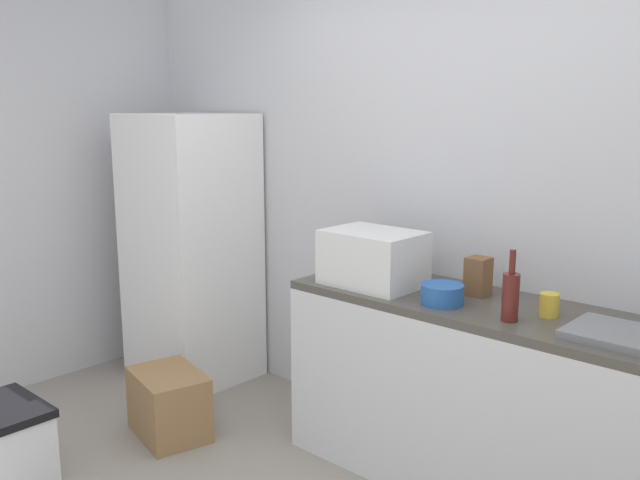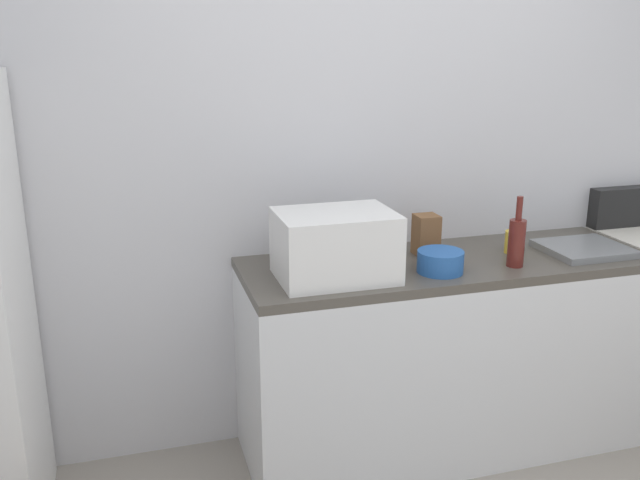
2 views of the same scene
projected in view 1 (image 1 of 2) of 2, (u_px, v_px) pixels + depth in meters
The scene contains 11 objects.
wall_back at pixel (465, 200), 3.44m from camera, with size 5.00×0.10×2.60m, color silver.
kitchen_counter at pixel (475, 396), 3.16m from camera, with size 1.80×0.60×0.90m.
refrigerator at pixel (191, 249), 4.39m from camera, with size 0.68×0.66×1.72m, color white.
microwave at pixel (373, 258), 3.34m from camera, with size 0.46×0.34×0.27m, color white.
sink_basin at pixel (618, 334), 2.60m from camera, with size 0.36×0.32×0.03m, color slate.
wine_bottle at pixel (511, 295), 2.78m from camera, with size 0.07×0.07×0.30m.
coffee_mug at pixel (549, 305), 2.85m from camera, with size 0.08×0.08×0.10m, color gold.
knife_block at pixel (478, 276), 3.17m from camera, with size 0.10×0.10×0.18m, color brown.
mixing_bowl at pixel (442, 294), 3.03m from camera, with size 0.19×0.19×0.09m, color #2659A5.
cardboard_box_medium at pixel (169, 404), 3.70m from camera, with size 0.45×0.32×0.36m, color olive.
storage_bin at pixel (2, 444), 3.24m from camera, with size 0.46×0.36×0.38m.
Camera 1 is at (1.76, -1.46, 1.78)m, focal length 38.27 mm.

